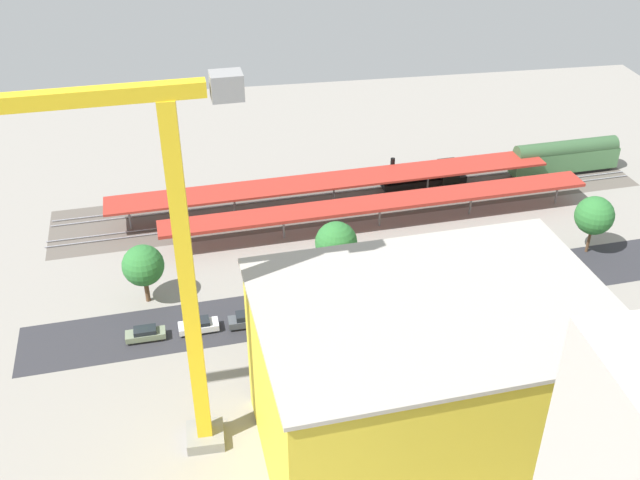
% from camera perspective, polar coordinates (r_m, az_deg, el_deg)
% --- Properties ---
extents(ground_plane, '(145.83, 145.83, 0.00)m').
position_cam_1_polar(ground_plane, '(96.58, 5.34, -2.88)').
color(ground_plane, gray).
rests_on(ground_plane, ground).
extents(rail_bed, '(91.92, 20.54, 0.01)m').
position_cam_1_polar(rail_bed, '(114.36, 2.73, 3.27)').
color(rail_bed, '#5B544C').
rests_on(rail_bed, ground).
extents(street_asphalt, '(91.56, 15.82, 0.01)m').
position_cam_1_polar(street_asphalt, '(93.43, 5.94, -4.29)').
color(street_asphalt, '#2D2D33').
rests_on(street_asphalt, ground).
extents(track_rails, '(90.89, 14.14, 0.12)m').
position_cam_1_polar(track_rails, '(114.27, 2.73, 3.34)').
color(track_rails, '#9E9EA8').
rests_on(track_rails, ground).
extents(platform_canopy_near, '(63.06, 9.10, 4.06)m').
position_cam_1_polar(platform_canopy_near, '(105.52, 4.70, 2.88)').
color(platform_canopy_near, '#A82D23').
rests_on(platform_canopy_near, ground).
extents(platform_canopy_far, '(67.61, 10.45, 4.25)m').
position_cam_1_polar(platform_canopy_far, '(110.68, 1.10, 4.63)').
color(platform_canopy_far, '#A82D23').
rests_on(platform_canopy_far, ground).
extents(locomotive, '(14.07, 3.77, 5.14)m').
position_cam_1_polar(locomotive, '(118.75, 8.08, 5.12)').
color(locomotive, black).
rests_on(locomotive, ground).
extents(passenger_coach, '(18.45, 4.26, 5.72)m').
position_cam_1_polar(passenger_coach, '(127.02, 18.47, 6.18)').
color(passenger_coach, black).
rests_on(passenger_coach, ground).
extents(parked_car_0, '(4.32, 1.92, 1.74)m').
position_cam_1_polar(parked_car_0, '(94.22, 13.76, -4.24)').
color(parked_car_0, black).
rests_on(parked_car_0, ground).
extents(parked_car_1, '(4.08, 1.97, 1.62)m').
position_cam_1_polar(parked_car_1, '(91.70, 10.29, -4.93)').
color(parked_car_1, black).
rests_on(parked_car_1, ground).
extents(parked_car_2, '(4.59, 2.06, 1.63)m').
position_cam_1_polar(parked_car_2, '(90.17, 6.79, -5.31)').
color(parked_car_2, black).
rests_on(parked_car_2, ground).
extents(parked_car_3, '(4.38, 2.07, 1.71)m').
position_cam_1_polar(parked_car_3, '(89.14, 2.39, -5.55)').
color(parked_car_3, black).
rests_on(parked_car_3, ground).
extents(parked_car_4, '(4.21, 2.09, 1.65)m').
position_cam_1_polar(parked_car_4, '(87.99, -1.20, -6.13)').
color(parked_car_4, black).
rests_on(parked_car_4, ground).
extents(parked_car_5, '(4.36, 1.95, 1.85)m').
position_cam_1_polar(parked_car_5, '(88.05, -5.73, -6.22)').
color(parked_car_5, black).
rests_on(parked_car_5, ground).
extents(parked_car_6, '(4.80, 2.23, 1.59)m').
position_cam_1_polar(parked_car_6, '(88.10, -9.40, -6.61)').
color(parked_car_6, black).
rests_on(parked_car_6, ground).
extents(parked_car_7, '(4.66, 1.97, 1.59)m').
position_cam_1_polar(parked_car_7, '(88.11, -13.38, -7.14)').
color(parked_car_7, black).
rests_on(parked_car_7, ground).
extents(construction_building, '(31.51, 23.14, 17.39)m').
position_cam_1_polar(construction_building, '(68.77, 8.37, -10.92)').
color(construction_building, yellow).
rests_on(construction_building, ground).
extents(construction_roof_slab, '(32.15, 23.78, 0.40)m').
position_cam_1_polar(construction_roof_slab, '(63.07, 9.00, -5.01)').
color(construction_roof_slab, '#ADA89E').
rests_on(construction_roof_slab, construction_building).
extents(tower_crane, '(29.61, 3.83, 37.18)m').
position_cam_1_polar(tower_crane, '(61.51, -13.06, -1.05)').
color(tower_crane, gray).
rests_on(tower_crane, ground).
extents(box_truck_0, '(8.60, 3.41, 3.12)m').
position_cam_1_polar(box_truck_0, '(89.11, 12.01, -5.73)').
color(box_truck_0, black).
rests_on(box_truck_0, ground).
extents(box_truck_1, '(9.20, 2.86, 3.64)m').
position_cam_1_polar(box_truck_1, '(87.30, 9.75, -6.17)').
color(box_truck_1, black).
rests_on(box_truck_1, ground).
extents(box_truck_2, '(10.41, 2.80, 3.25)m').
position_cam_1_polar(box_truck_2, '(83.46, 2.09, -7.88)').
color(box_truck_2, black).
rests_on(box_truck_2, ground).
extents(street_tree_0, '(5.11, 5.11, 7.86)m').
position_cam_1_polar(street_tree_0, '(91.54, -13.56, -1.94)').
color(street_tree_0, brown).
rests_on(street_tree_0, ground).
extents(street_tree_1, '(5.22, 5.22, 8.34)m').
position_cam_1_polar(street_tree_1, '(104.91, 20.52, 1.79)').
color(street_tree_1, brown).
rests_on(street_tree_1, ground).
extents(street_tree_2, '(5.44, 5.44, 8.01)m').
position_cam_1_polar(street_tree_2, '(93.34, 1.26, -0.21)').
color(street_tree_2, brown).
rests_on(street_tree_2, ground).
extents(traffic_light, '(0.50, 0.36, 5.99)m').
position_cam_1_polar(traffic_light, '(86.45, 4.66, -4.30)').
color(traffic_light, '#333333').
rests_on(traffic_light, ground).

